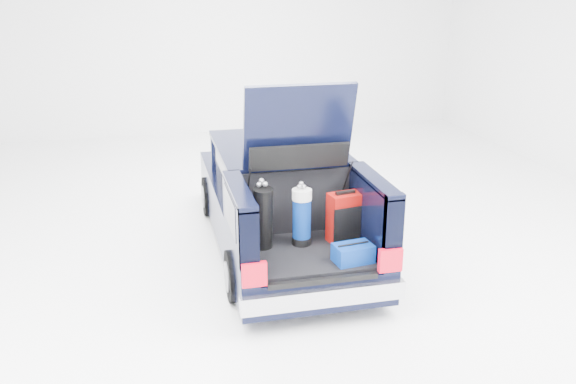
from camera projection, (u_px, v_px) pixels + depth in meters
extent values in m
plane|color=white|center=(280.00, 246.00, 8.57)|extent=(14.00, 14.00, 0.00)
cube|color=black|center=(270.00, 198.00, 9.00)|extent=(1.75, 3.00, 0.70)
cube|color=black|center=(252.00, 173.00, 10.48)|extent=(1.70, 0.30, 0.50)
cube|color=#ABABB2|center=(251.00, 175.00, 10.63)|extent=(1.72, 0.10, 0.22)
cube|color=black|center=(277.00, 167.00, 8.34)|extent=(1.55, 1.95, 0.54)
cube|color=black|center=(277.00, 147.00, 8.24)|extent=(1.62, 2.05, 0.06)
cube|color=black|center=(308.00, 271.00, 7.08)|extent=(1.75, 1.30, 0.40)
cube|color=black|center=(307.00, 253.00, 7.02)|extent=(1.32, 1.18, 0.05)
cube|color=black|center=(240.00, 227.00, 6.70)|extent=(0.20, 1.30, 0.85)
cube|color=black|center=(373.00, 216.00, 7.03)|extent=(0.20, 1.30, 0.85)
cube|color=black|center=(239.00, 190.00, 6.56)|extent=(0.20, 1.30, 0.06)
cube|color=black|center=(375.00, 180.00, 6.89)|extent=(0.20, 1.30, 0.06)
cube|color=black|center=(295.00, 203.00, 7.44)|extent=(1.36, 0.08, 0.84)
cube|color=#ABABB2|center=(324.00, 297.00, 6.44)|extent=(1.80, 0.12, 0.20)
cube|color=#A40718|center=(254.00, 274.00, 6.19)|extent=(0.26, 0.07, 0.26)
cube|color=#A40718|center=(390.00, 260.00, 6.51)|extent=(0.26, 0.07, 0.26)
cube|color=black|center=(323.00, 281.00, 6.41)|extent=(1.20, 0.06, 0.06)
cube|color=black|center=(299.00, 127.00, 6.95)|extent=(1.28, 0.33, 1.03)
cube|color=black|center=(298.00, 114.00, 6.95)|extent=(0.95, 0.17, 0.54)
cylinder|color=black|center=(210.00, 196.00, 9.62)|extent=(0.20, 0.62, 0.62)
cylinder|color=slate|center=(210.00, 196.00, 9.62)|extent=(0.23, 0.36, 0.36)
cylinder|color=black|center=(310.00, 189.00, 9.97)|extent=(0.20, 0.62, 0.62)
cylinder|color=slate|center=(310.00, 189.00, 9.97)|extent=(0.23, 0.36, 0.36)
cylinder|color=black|center=(236.00, 276.00, 7.05)|extent=(0.20, 0.62, 0.62)
cylinder|color=slate|center=(236.00, 276.00, 7.05)|extent=(0.23, 0.36, 0.36)
cylinder|color=black|center=(369.00, 262.00, 7.40)|extent=(0.20, 0.62, 0.62)
cylinder|color=slate|center=(369.00, 262.00, 7.40)|extent=(0.23, 0.36, 0.36)
cube|color=#7A0704|center=(344.00, 218.00, 7.19)|extent=(0.41, 0.30, 0.60)
cube|color=black|center=(345.00, 192.00, 7.08)|extent=(0.24, 0.09, 0.03)
cube|color=black|center=(347.00, 226.00, 7.10)|extent=(0.39, 0.09, 0.46)
cylinder|color=black|center=(263.00, 218.00, 6.97)|extent=(0.25, 0.30, 0.76)
cube|color=white|center=(261.00, 213.00, 7.05)|extent=(0.09, 0.02, 0.26)
sphere|color=#99999E|center=(259.00, 185.00, 6.84)|extent=(0.06, 0.06, 0.06)
sphere|color=#99999E|center=(265.00, 184.00, 6.81)|extent=(0.06, 0.06, 0.06)
cylinder|color=black|center=(302.00, 240.00, 7.19)|extent=(0.28, 0.28, 0.09)
cylinder|color=navy|center=(302.00, 218.00, 7.09)|extent=(0.26, 0.26, 0.48)
cylinder|color=white|center=(302.00, 195.00, 7.00)|extent=(0.28, 0.28, 0.12)
sphere|color=#99999E|center=(304.00, 187.00, 6.99)|extent=(0.06, 0.06, 0.06)
sphere|color=#99999E|center=(301.00, 183.00, 6.99)|extent=(0.06, 0.06, 0.06)
cube|color=navy|center=(353.00, 253.00, 6.72)|extent=(0.46, 0.33, 0.20)
cylinder|color=black|center=(353.00, 244.00, 6.68)|extent=(0.37, 0.07, 0.02)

